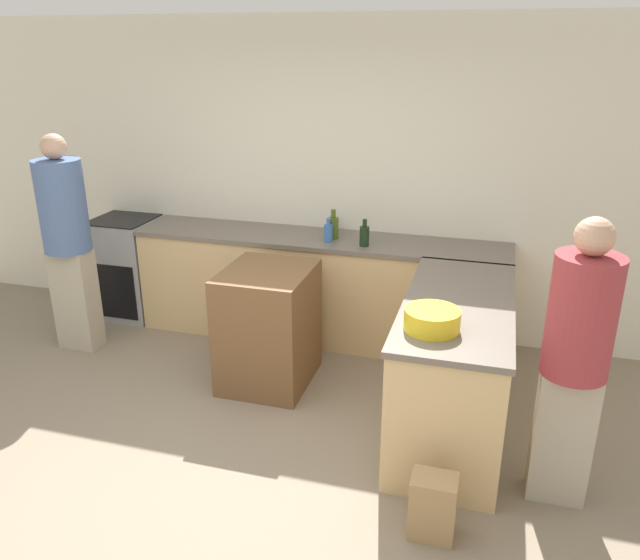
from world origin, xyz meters
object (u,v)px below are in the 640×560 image
(olive_oil_bottle, at_px, (333,227))
(person_by_range, at_px, (67,237))
(island_table, at_px, (268,327))
(vinegar_bottle_clear, at_px, (332,224))
(range_oven, at_px, (128,267))
(water_bottle_blue, at_px, (328,232))
(person_at_peninsula, at_px, (575,356))
(paper_bag, at_px, (433,507))
(mixing_bowl, at_px, (432,320))
(wine_bottle_dark, at_px, (364,235))

(olive_oil_bottle, relative_size, person_by_range, 0.14)
(island_table, distance_m, person_by_range, 1.85)
(island_table, bearing_deg, vinegar_bottle_clear, 77.96)
(range_oven, bearing_deg, water_bottle_blue, -2.89)
(island_table, height_order, person_at_peninsula, person_at_peninsula)
(island_table, relative_size, vinegar_bottle_clear, 4.85)
(vinegar_bottle_clear, relative_size, person_at_peninsula, 0.11)
(water_bottle_blue, relative_size, person_at_peninsula, 0.12)
(range_oven, xyz_separation_m, person_at_peninsula, (3.81, -1.64, 0.43))
(paper_bag, bearing_deg, range_oven, 145.64)
(paper_bag, bearing_deg, mixing_bowl, 101.85)
(paper_bag, bearing_deg, island_table, 137.15)
(paper_bag, bearing_deg, olive_oil_bottle, 117.68)
(wine_bottle_dark, xyz_separation_m, vinegar_bottle_clear, (-0.35, 0.31, -0.01))
(olive_oil_bottle, relative_size, paper_bag, 0.68)
(island_table, height_order, olive_oil_bottle, olive_oil_bottle)
(vinegar_bottle_clear, bearing_deg, mixing_bowl, -58.59)
(wine_bottle_dark, distance_m, paper_bag, 2.35)
(island_table, bearing_deg, wine_bottle_dark, 51.60)
(range_oven, distance_m, water_bottle_blue, 2.09)
(person_at_peninsula, bearing_deg, range_oven, 156.68)
(person_at_peninsula, bearing_deg, person_by_range, 167.05)
(range_oven, relative_size, mixing_bowl, 2.92)
(person_by_range, bearing_deg, paper_bag, -23.76)
(range_oven, xyz_separation_m, mixing_bowl, (3.04, -1.57, 0.52))
(mixing_bowl, relative_size, vinegar_bottle_clear, 1.71)
(vinegar_bottle_clear, distance_m, person_at_peninsula, 2.58)
(water_bottle_blue, height_order, olive_oil_bottle, olive_oil_bottle)
(paper_bag, bearing_deg, vinegar_bottle_clear, 117.00)
(olive_oil_bottle, bearing_deg, person_at_peninsula, -42.62)
(person_by_range, bearing_deg, mixing_bowl, -14.87)
(range_oven, height_order, person_at_peninsula, person_at_peninsula)
(wine_bottle_dark, height_order, paper_bag, wine_bottle_dark)
(person_by_range, height_order, person_at_peninsula, person_by_range)
(mixing_bowl, distance_m, vinegar_bottle_clear, 2.04)
(island_table, relative_size, water_bottle_blue, 4.60)
(island_table, bearing_deg, paper_bag, -42.85)
(water_bottle_blue, xyz_separation_m, olive_oil_bottle, (0.02, 0.10, 0.02))
(range_oven, distance_m, mixing_bowl, 3.46)
(vinegar_bottle_clear, bearing_deg, person_by_range, -154.90)
(range_oven, distance_m, paper_bag, 3.84)
(mixing_bowl, bearing_deg, island_table, 150.82)
(range_oven, xyz_separation_m, wine_bottle_dark, (2.33, -0.14, 0.55))
(wine_bottle_dark, bearing_deg, island_table, -128.40)
(wine_bottle_dark, distance_m, vinegar_bottle_clear, 0.47)
(water_bottle_blue, xyz_separation_m, person_at_peninsula, (1.80, -1.54, -0.10))
(person_at_peninsula, bearing_deg, wine_bottle_dark, 134.55)
(paper_bag, bearing_deg, person_at_peninsula, 38.72)
(paper_bag, bearing_deg, person_by_range, 156.24)
(olive_oil_bottle, bearing_deg, wine_bottle_dark, -23.82)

